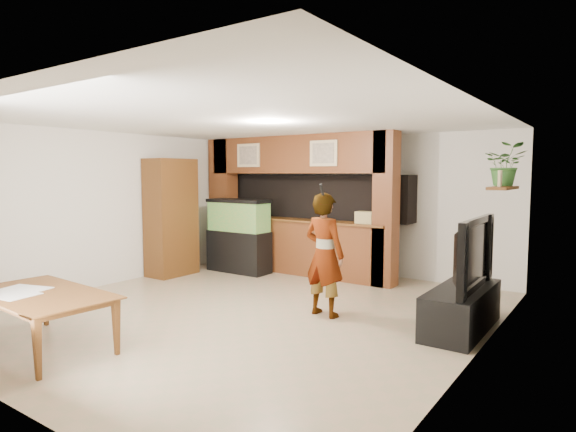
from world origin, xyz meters
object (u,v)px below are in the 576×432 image
Objects in this scene: pantry_cabinet at (171,217)px; person at (324,255)px; aquarium at (239,236)px; dining_table at (39,322)px; television at (463,253)px.

pantry_cabinet is 3.73m from person.
dining_table is at bearing -77.55° from aquarium.
dining_table is (0.96, -4.39, -0.38)m from aquarium.
person is (2.83, -1.55, 0.13)m from aquarium.
television is at bearing -2.05° from pantry_cabinet.
pantry_cabinet is 3.98m from dining_table.
aquarium is 0.80× the size of dining_table.
person is (-1.68, -0.42, -0.13)m from television.
aquarium is at bearing 105.84° from dining_table.
pantry_cabinet reaches higher than dining_table.
television is 0.90× the size of person.
dining_table is at bearing -62.49° from pantry_cabinet.
aquarium is 3.23m from person.
television is 0.85× the size of dining_table.
pantry_cabinet is at bearing -2.84° from person.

